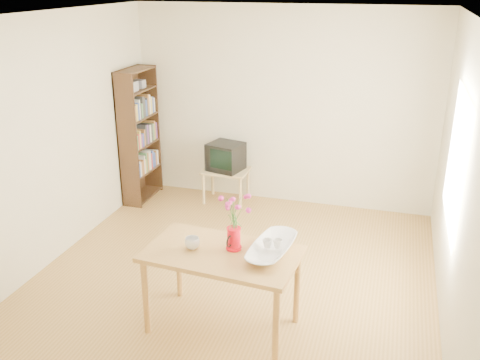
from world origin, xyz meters
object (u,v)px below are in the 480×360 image
(pitcher, at_px, (234,239))
(television, at_px, (226,156))
(mug, at_px, (192,243))
(bowl, at_px, (272,228))
(table, at_px, (222,261))

(pitcher, relative_size, television, 0.41)
(mug, xyz_separation_m, television, (-0.59, 2.73, -0.15))
(mug, bearing_deg, television, -116.62)
(pitcher, xyz_separation_m, television, (-0.93, 2.63, -0.19))
(pitcher, bearing_deg, bowl, 18.77)
(table, xyz_separation_m, television, (-0.85, 2.71, -0.01))
(mug, distance_m, television, 2.80)
(pitcher, bearing_deg, table, -124.07)
(mug, bearing_deg, pitcher, 156.80)
(bowl, xyz_separation_m, television, (-1.25, 2.59, -0.32))
(pitcher, bearing_deg, television, 120.83)
(mug, bearing_deg, table, 144.67)
(mug, xyz_separation_m, bowl, (0.66, 0.14, 0.17))
(table, bearing_deg, television, 112.01)
(mug, bearing_deg, bowl, 152.85)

